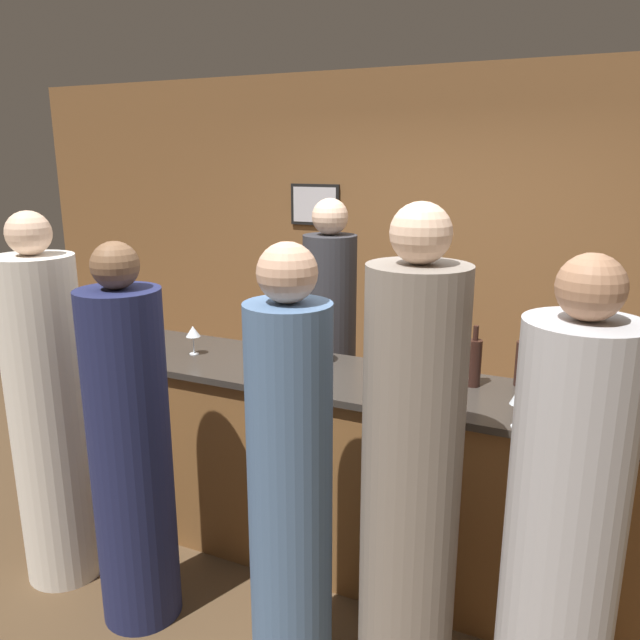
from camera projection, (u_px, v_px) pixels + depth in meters
name	position (u px, v px, depth m)	size (l,w,h in m)	color
ground_plane	(338.00, 556.00, 3.45)	(14.00, 14.00, 0.00)	#4C3823
back_wall	(442.00, 254.00, 4.90)	(8.00, 0.08, 2.80)	brown
bar_counter	(339.00, 469.00, 3.31)	(3.34, 0.64, 1.06)	brown
bartender	(329.00, 355.00, 4.05)	(0.34, 0.34, 1.90)	#2D2D33
guest_0	(410.00, 487.00, 2.36)	(0.38, 0.38, 2.00)	gray
guest_1	(131.00, 454.00, 2.83)	(0.37, 0.37, 1.80)	#1E234C
guest_2	(562.00, 544.00, 2.13)	(0.39, 0.39, 1.86)	#B2B2B7
guest_3	(50.00, 417.00, 3.11)	(0.38, 0.38, 1.90)	silver
guest_4	(290.00, 485.00, 2.50)	(0.34, 0.34, 1.84)	#4C6B93
wine_bottle_0	(523.00, 363.00, 3.01)	(0.08, 0.08, 0.30)	black
wine_bottle_1	(474.00, 362.00, 3.00)	(0.07, 0.07, 0.30)	black
wine_bottle_2	(633.00, 384.00, 2.74)	(0.07, 0.07, 0.29)	#19381E
ice_bucket	(309.00, 346.00, 3.36)	(0.20, 0.20, 0.19)	#9E9993
wine_glass_0	(411.00, 366.00, 3.00)	(0.07, 0.07, 0.14)	silver
wine_glass_1	(141.00, 339.00, 3.39)	(0.08, 0.08, 0.15)	silver
wine_glass_2	(114.00, 320.00, 3.71)	(0.08, 0.08, 0.18)	silver
wine_glass_3	(125.00, 327.00, 3.62)	(0.08, 0.08, 0.16)	silver
wine_glass_4	(520.00, 396.00, 2.54)	(0.08, 0.08, 0.18)	silver
wine_glass_5	(193.00, 332.00, 3.49)	(0.08, 0.08, 0.16)	silver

